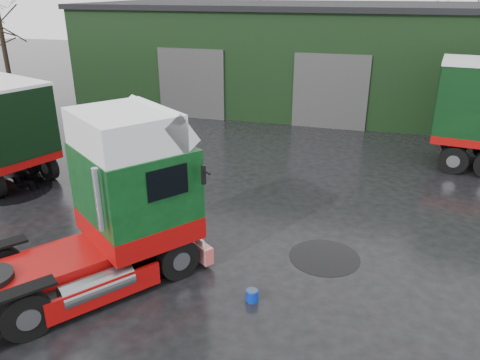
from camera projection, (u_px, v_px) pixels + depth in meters
name	position (u px, v px, depth m)	size (l,w,h in m)	color
ground	(207.00, 247.00, 14.02)	(100.00, 100.00, 0.00)	black
warehouse	(342.00, 55.00, 30.03)	(32.40, 12.40, 6.30)	black
hero_tractor	(59.00, 212.00, 11.18)	(3.06, 7.21, 4.48)	#0B3A15
wash_bucket	(252.00, 296.00, 11.58)	(0.32, 0.32, 0.30)	#0726AC
tree_left	(3.00, 42.00, 27.44)	(4.40, 4.40, 8.50)	black
tree_back_a	(259.00, 18.00, 40.37)	(4.40, 4.40, 9.50)	black
tree_back_b	(457.00, 35.00, 36.60)	(4.40, 4.40, 7.50)	black
puddle_0	(144.00, 257.00, 13.51)	(2.65, 2.65, 0.01)	black
puddle_1	(324.00, 257.00, 13.50)	(2.05, 2.05, 0.01)	black
puddle_2	(13.00, 190.00, 17.93)	(2.85, 2.85, 0.01)	black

